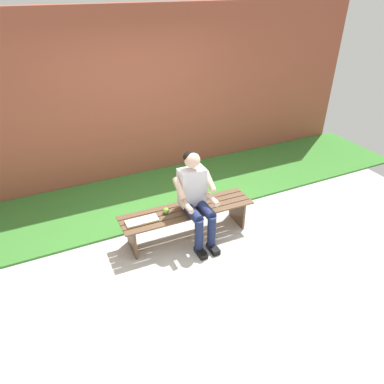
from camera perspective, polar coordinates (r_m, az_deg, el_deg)
The scene contains 7 objects.
ground_plane at distance 3.97m, azimuth -10.38°, elevation -19.68°, with size 10.00×7.00×0.04m, color beige.
grass_strip at distance 5.78m, azimuth -5.60°, elevation -0.28°, with size 9.00×1.60×0.03m, color #387A2D.
brick_wall at distance 5.94m, azimuth -14.20°, elevation 14.15°, with size 9.50×0.24×2.73m, color #9E4C38.
bench_near at distance 4.69m, azimuth -0.78°, elevation -3.80°, with size 1.80×0.48×0.43m.
person_seated at distance 4.46m, azimuth 0.63°, elevation -0.62°, with size 0.50×0.69×1.23m.
apple at distance 4.55m, azimuth -4.23°, elevation -3.04°, with size 0.08×0.08×0.08m, color #72B738.
book_open at distance 4.45m, azimuth -8.12°, elevation -4.67°, with size 0.42×0.17×0.02m.
Camera 1 is at (1.58, 3.49, 3.04)m, focal length 32.91 mm.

